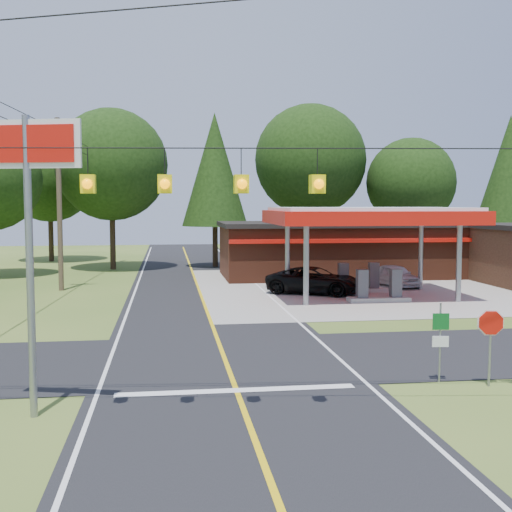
{
  "coord_description": "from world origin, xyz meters",
  "views": [
    {
      "loc": [
        -1.81,
        -20.48,
        5.06
      ],
      "look_at": [
        2.0,
        7.0,
        2.8
      ],
      "focal_mm": 45.0,
      "sensor_mm": 36.0,
      "label": 1
    }
  ],
  "objects": [
    {
      "name": "ground",
      "position": [
        0.0,
        0.0,
        0.0
      ],
      "size": [
        120.0,
        120.0,
        0.0
      ],
      "primitive_type": "plane",
      "color": "#416021",
      "rests_on": "ground"
    },
    {
      "name": "main_highway",
      "position": [
        0.0,
        0.0,
        0.01
      ],
      "size": [
        8.0,
        120.0,
        0.02
      ],
      "primitive_type": "cube",
      "color": "black",
      "rests_on": "ground"
    },
    {
      "name": "cross_road",
      "position": [
        0.0,
        0.0,
        0.01
      ],
      "size": [
        70.0,
        7.0,
        0.02
      ],
      "primitive_type": "cube",
      "color": "black",
      "rests_on": "ground"
    },
    {
      "name": "lane_center_yellow",
      "position": [
        0.0,
        0.0,
        0.03
      ],
      "size": [
        0.15,
        110.0,
        0.0
      ],
      "primitive_type": "cube",
      "color": "yellow",
      "rests_on": "main_highway"
    },
    {
      "name": "gas_canopy",
      "position": [
        9.0,
        13.0,
        4.27
      ],
      "size": [
        10.6,
        7.4,
        4.88
      ],
      "color": "gray",
      "rests_on": "ground"
    },
    {
      "name": "convenience_store",
      "position": [
        10.0,
        22.98,
        1.92
      ],
      "size": [
        16.4,
        7.55,
        3.8
      ],
      "color": "#5A2A19",
      "rests_on": "ground"
    },
    {
      "name": "utility_pole_far_left",
      "position": [
        -8.0,
        18.0,
        5.2
      ],
      "size": [
        1.8,
        0.3,
        10.0
      ],
      "color": "#473828",
      "rests_on": "ground"
    },
    {
      "name": "utility_pole_north",
      "position": [
        -6.5,
        35.0,
        4.75
      ],
      "size": [
        0.3,
        0.3,
        9.5
      ],
      "color": "#473828",
      "rests_on": "ground"
    },
    {
      "name": "overhead_beacons",
      "position": [
        -1.0,
        -6.0,
        6.21
      ],
      "size": [
        17.04,
        2.04,
        1.03
      ],
      "color": "black",
      "rests_on": "ground"
    },
    {
      "name": "treeline_backdrop",
      "position": [
        0.82,
        24.01,
        7.49
      ],
      "size": [
        70.27,
        51.59,
        13.3
      ],
      "color": "#332316",
      "rests_on": "ground"
    },
    {
      "name": "suv_car",
      "position": [
        6.39,
        14.5,
        0.75
      ],
      "size": [
        7.31,
        7.31,
        1.5
      ],
      "primitive_type": "imported",
      "rotation": [
        0.0,
        0.0,
        1.08
      ],
      "color": "black",
      "rests_on": "ground"
    },
    {
      "name": "sedan_car",
      "position": [
        12.0,
        17.0,
        0.67
      ],
      "size": [
        4.72,
        4.72,
        1.34
      ],
      "primitive_type": "imported",
      "rotation": [
        0.0,
        0.0,
        0.22
      ],
      "color": "silver",
      "rests_on": "ground"
    },
    {
      "name": "big_stop_sign",
      "position": [
        -5.0,
        -5.01,
        5.3
      ],
      "size": [
        2.56,
        0.78,
        7.09
      ],
      "color": "gray",
      "rests_on": "ground"
    },
    {
      "name": "octagonal_stop_sign",
      "position": [
        7.0,
        -4.09,
        1.61
      ],
      "size": [
        0.75,
        0.22,
        2.17
      ],
      "color": "gray",
      "rests_on": "ground"
    },
    {
      "name": "route_sign_post",
      "position": [
        5.8,
        -3.52,
        1.36
      ],
      "size": [
        0.47,
        0.11,
        2.28
      ],
      "color": "gray",
      "rests_on": "ground"
    }
  ]
}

